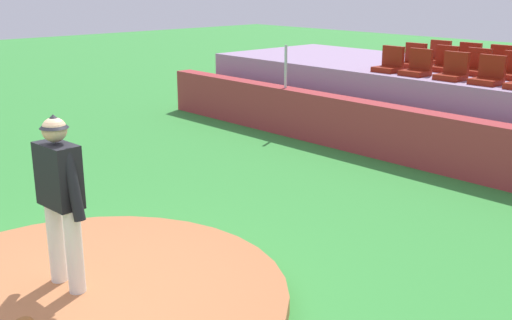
{
  "coord_description": "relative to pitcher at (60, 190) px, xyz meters",
  "views": [
    {
      "loc": [
        5.24,
        -2.44,
        3.14
      ],
      "look_at": [
        0.0,
        2.37,
        1.08
      ],
      "focal_mm": 43.57,
      "sensor_mm": 36.0,
      "label": 1
    }
  ],
  "objects": [
    {
      "name": "stadium_chair_3",
      "position": [
        0.23,
        7.89,
        0.35
      ],
      "size": [
        0.48,
        0.44,
        0.5
      ],
      "rotation": [
        0.0,
        0.0,
        3.14
      ],
      "color": "maroon",
      "rests_on": "bleacher_platform"
    },
    {
      "name": "stadium_chair_16",
      "position": [
        -0.5,
        9.7,
        0.35
      ],
      "size": [
        0.48,
        0.44,
        0.5
      ],
      "rotation": [
        0.0,
        0.0,
        3.14
      ],
      "color": "maroon",
      "rests_on": "bleacher_platform"
    },
    {
      "name": "stadium_chair_0",
      "position": [
        -1.87,
        7.91,
        0.35
      ],
      "size": [
        0.48,
        0.44,
        0.5
      ],
      "rotation": [
        0.0,
        0.0,
        3.14
      ],
      "color": "maroon",
      "rests_on": "bleacher_platform"
    },
    {
      "name": "pitchers_mound",
      "position": [
        0.21,
        0.01,
        -1.12
      ],
      "size": [
        4.15,
        4.15,
        0.18
      ],
      "primitive_type": "cylinder",
      "color": "#AE683F",
      "rests_on": "ground_plane"
    },
    {
      "name": "stadium_chair_15",
      "position": [
        -1.19,
        9.69,
        0.35
      ],
      "size": [
        0.48,
        0.44,
        0.5
      ],
      "rotation": [
        0.0,
        0.0,
        3.14
      ],
      "color": "maroon",
      "rests_on": "bleacher_platform"
    },
    {
      "name": "stadium_chair_8",
      "position": [
        -1.19,
        8.78,
        0.35
      ],
      "size": [
        0.48,
        0.44,
        0.5
      ],
      "rotation": [
        0.0,
        0.0,
        3.14
      ],
      "color": "maroon",
      "rests_on": "bleacher_platform"
    },
    {
      "name": "stadium_chair_14",
      "position": [
        -1.9,
        9.69,
        0.35
      ],
      "size": [
        0.48,
        0.44,
        0.5
      ],
      "rotation": [
        0.0,
        0.0,
        3.14
      ],
      "color": "maroon",
      "rests_on": "bleacher_platform"
    },
    {
      "name": "stadium_chair_1",
      "position": [
        -1.22,
        7.89,
        0.35
      ],
      "size": [
        0.48,
        0.44,
        0.5
      ],
      "rotation": [
        0.0,
        0.0,
        3.14
      ],
      "color": "maroon",
      "rests_on": "bleacher_platform"
    },
    {
      "name": "stadium_chair_2",
      "position": [
        -0.47,
        7.89,
        0.35
      ],
      "size": [
        0.48,
        0.44,
        0.5
      ],
      "rotation": [
        0.0,
        0.0,
        3.14
      ],
      "color": "maroon",
      "rests_on": "bleacher_platform"
    },
    {
      "name": "brick_barrier",
      "position": [
        0.21,
        6.78,
        -0.72
      ],
      "size": [
        14.99,
        0.4,
        0.98
      ],
      "primitive_type": "cube",
      "color": "#A33437",
      "rests_on": "ground_plane"
    },
    {
      "name": "fence_post_left",
      "position": [
        -3.66,
        6.78,
        0.22
      ],
      "size": [
        0.06,
        0.06,
        0.89
      ],
      "primitive_type": "cylinder",
      "color": "silver",
      "rests_on": "brick_barrier"
    },
    {
      "name": "stadium_chair_7",
      "position": [
        -1.92,
        8.77,
        0.35
      ],
      "size": [
        0.48,
        0.44,
        0.5
      ],
      "rotation": [
        0.0,
        0.0,
        3.14
      ],
      "color": "maroon",
      "rests_on": "bleacher_platform"
    },
    {
      "name": "ground_plane",
      "position": [
        0.21,
        0.01,
        -1.21
      ],
      "size": [
        60.0,
        60.0,
        0.0
      ],
      "primitive_type": "plane",
      "color": "#338836"
    },
    {
      "name": "stadium_chair_9",
      "position": [
        -0.5,
        8.8,
        0.35
      ],
      "size": [
        0.48,
        0.44,
        0.5
      ],
      "rotation": [
        0.0,
        0.0,
        3.14
      ],
      "color": "maroon",
      "rests_on": "bleacher_platform"
    },
    {
      "name": "pitcher",
      "position": [
        0.0,
        0.0,
        0.0
      ],
      "size": [
        0.81,
        0.29,
        1.76
      ],
      "rotation": [
        0.0,
        0.0,
        0.07
      ],
      "color": "white",
      "rests_on": "pitchers_mound"
    }
  ]
}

